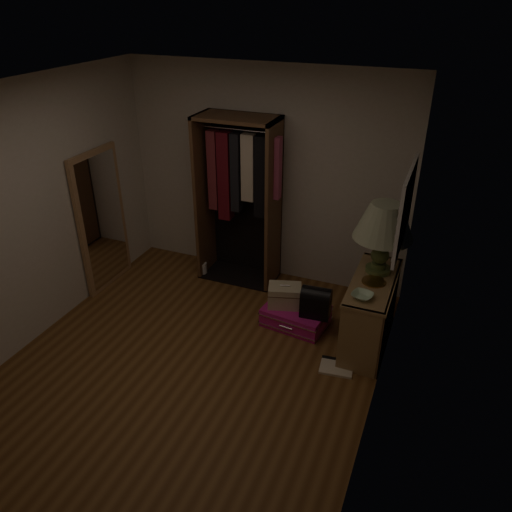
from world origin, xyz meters
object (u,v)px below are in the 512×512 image
(pink_suitcase, at_px, (296,316))
(white_jug, at_px, (203,268))
(open_wardrobe, at_px, (241,187))
(table_lamp, at_px, (384,223))
(train_case, at_px, (285,295))
(black_bag, at_px, (316,301))
(console_bookshelf, at_px, (370,308))
(floor_mirror, at_px, (102,220))

(pink_suitcase, distance_m, white_jug, 1.57)
(open_wardrobe, height_order, table_lamp, open_wardrobe)
(open_wardrobe, distance_m, train_case, 1.42)
(black_bag, relative_size, table_lamp, 0.46)
(open_wardrobe, relative_size, white_jug, 10.16)
(white_jug, bearing_deg, open_wardrobe, 19.25)
(open_wardrobe, bearing_deg, train_case, -41.72)
(console_bookshelf, height_order, train_case, console_bookshelf)
(black_bag, bearing_deg, floor_mirror, 175.47)
(console_bookshelf, relative_size, black_bag, 3.31)
(open_wardrobe, height_order, white_jug, open_wardrobe)
(pink_suitcase, relative_size, table_lamp, 1.00)
(open_wardrobe, distance_m, black_bag, 1.66)
(floor_mirror, xyz_separation_m, pink_suitcase, (2.45, 0.02, -0.75))
(train_case, xyz_separation_m, white_jug, (-1.32, 0.57, -0.25))
(pink_suitcase, height_order, train_case, train_case)
(console_bookshelf, xyz_separation_m, open_wardrobe, (-1.76, 0.73, 0.82))
(black_bag, bearing_deg, pink_suitcase, 164.24)
(console_bookshelf, height_order, white_jug, console_bookshelf)
(black_bag, height_order, white_jug, black_bag)
(console_bookshelf, bearing_deg, train_case, -178.99)
(open_wardrobe, xyz_separation_m, floor_mirror, (-1.48, -0.77, -0.36))
(open_wardrobe, relative_size, black_bag, 6.05)
(open_wardrobe, relative_size, table_lamp, 2.76)
(console_bookshelf, distance_m, open_wardrobe, 2.08)
(pink_suitcase, bearing_deg, open_wardrobe, 149.53)
(open_wardrobe, bearing_deg, pink_suitcase, -37.68)
(table_lamp, relative_size, white_jug, 3.68)
(open_wardrobe, height_order, floor_mirror, open_wardrobe)
(floor_mirror, bearing_deg, pink_suitcase, 0.44)
(console_bookshelf, bearing_deg, black_bag, -172.75)
(table_lamp, xyz_separation_m, white_jug, (-2.25, 0.40, -1.21))
(floor_mirror, distance_m, train_case, 2.37)
(train_case, height_order, black_bag, black_bag)
(open_wardrobe, height_order, black_bag, open_wardrobe)
(open_wardrobe, xyz_separation_m, black_bag, (1.20, -0.80, -0.83))
(pink_suitcase, xyz_separation_m, train_case, (-0.14, 0.01, 0.23))
(table_lamp, bearing_deg, floor_mirror, -176.43)
(train_case, height_order, white_jug, train_case)
(console_bookshelf, bearing_deg, pink_suitcase, -178.33)
(floor_mirror, bearing_deg, black_bag, -0.63)
(console_bookshelf, height_order, open_wardrobe, open_wardrobe)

